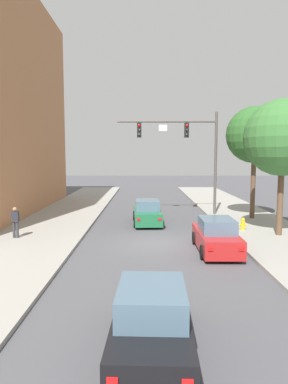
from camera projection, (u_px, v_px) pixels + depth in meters
The scene contains 11 objects.
ground_plane at pixel (159, 243), 17.79m from camera, with size 120.00×120.00×0.00m, color #4C4C51.
sidewalk_left at pixel (33, 242), 17.81m from camera, with size 5.00×60.00×0.15m, color #99968E.
sidewalk_right at pixel (285, 242), 17.76m from camera, with size 5.00×60.00×0.15m, color #99968E.
traffic_signal_mast at pixel (189, 143), 25.32m from camera, with size 7.32×0.38×7.50m.
car_lead_green at pixel (149, 213), 22.80m from camera, with size 1.99×4.31×1.60m.
car_following_red at pixel (218, 237), 16.16m from camera, with size 1.87×4.26×1.60m.
car_third_black at pixel (153, 321), 7.90m from camera, with size 1.96×4.30×1.60m.
pedestrian_sidewalk_left_walker at pixel (17, 221), 18.29m from camera, with size 0.36×0.22×1.64m.
fire_hydrant at pixel (244, 224), 20.23m from camera, with size 0.48×0.24×0.72m.
street_tree_nearest at pixel (284, 138), 18.45m from camera, with size 4.12×4.12×7.35m.
street_tree_second at pixel (256, 135), 23.53m from camera, with size 3.86×3.86×7.68m.
Camera 1 is at (-0.68, -17.42, 4.49)m, focal length 32.40 mm.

